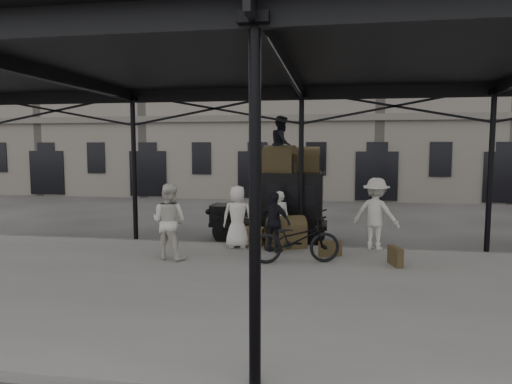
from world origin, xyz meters
TOP-DOWN VIEW (x-y plane):
  - ground at (0.00, 0.00)m, footprint 120.00×120.00m
  - platform at (0.00, -2.00)m, footprint 28.00×8.00m
  - canopy at (0.00, -1.72)m, footprint 22.50×9.00m
  - building_frontage at (0.00, 18.00)m, footprint 64.00×8.00m
  - taxi at (-0.63, 3.12)m, footprint 3.65×1.55m
  - porter_left at (-0.59, 1.80)m, footprint 0.61×0.44m
  - porter_midleft at (-3.14, -0.14)m, footprint 1.05×0.89m
  - porter_centre at (-1.71, 1.41)m, footprint 0.89×0.61m
  - porter_official at (-0.62, 1.01)m, footprint 1.03×0.78m
  - porter_right at (2.07, 1.80)m, footprint 1.46×1.16m
  - bicycle at (0.02, -0.01)m, footprint 2.29×1.31m
  - porter_roof at (-0.66, 3.03)m, footprint 0.66×0.84m
  - steamer_trunk_roof_near at (-0.71, 2.88)m, footprint 1.04×0.77m
  - steamer_trunk_roof_far at (0.04, 3.33)m, footprint 0.90×0.56m
  - steamer_trunk_platform at (-0.37, 1.61)m, footprint 1.19×1.01m
  - wicker_hamper at (-1.35, 1.80)m, footprint 0.62×0.48m
  - suitcase_upright at (2.38, 0.12)m, footprint 0.31×0.62m
  - suitcase_flat at (0.85, 0.78)m, footprint 0.61×0.38m

SIDE VIEW (x-z plane):
  - ground at x=0.00m, z-range 0.00..0.00m
  - platform at x=0.00m, z-range 0.00..0.15m
  - suitcase_flat at x=0.85m, z-range 0.15..0.55m
  - suitcase_upright at x=2.38m, z-range 0.15..0.60m
  - wicker_hamper at x=-1.35m, z-range 0.15..0.65m
  - steamer_trunk_platform at x=-0.37m, z-range 0.15..0.90m
  - bicycle at x=0.02m, z-range 0.15..1.29m
  - porter_left at x=-0.59m, z-range 0.15..1.72m
  - porter_official at x=-0.62m, z-range 0.15..1.77m
  - porter_centre at x=-1.71m, z-range 0.15..1.89m
  - porter_midleft at x=-3.14m, z-range 0.15..2.05m
  - porter_right at x=2.07m, z-range 0.15..2.12m
  - taxi at x=-0.63m, z-range 0.11..2.29m
  - steamer_trunk_roof_far at x=0.04m, z-range 2.18..2.83m
  - steamer_trunk_roof_near at x=-0.71m, z-range 2.18..2.86m
  - porter_roof at x=-0.66m, z-range 2.18..3.90m
  - canopy at x=0.00m, z-range 2.23..6.97m
  - building_frontage at x=0.00m, z-range 0.00..14.00m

